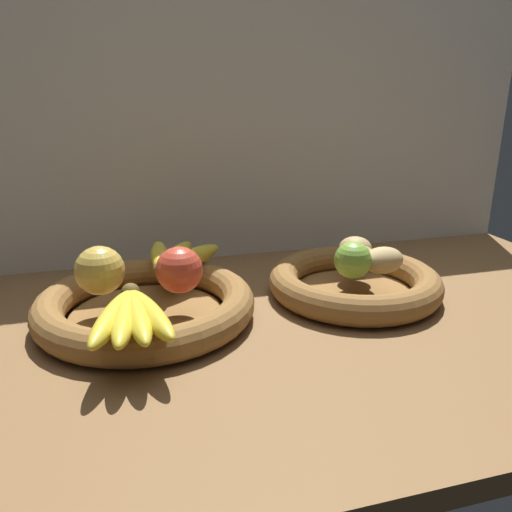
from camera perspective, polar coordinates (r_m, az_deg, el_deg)
The scene contains 13 objects.
ground_plane at distance 87.87cm, azimuth 0.67°, elevation -6.56°, with size 140.00×90.00×3.00cm, color brown.
back_wall at distance 109.11cm, azimuth -3.83°, elevation 14.11°, with size 140.00×3.00×55.00cm.
fruit_bowl_left at distance 83.26cm, azimuth -12.45°, elevation -5.52°, with size 35.42×35.42×5.20cm.
fruit_bowl_right at distance 92.30cm, azimuth 11.18°, elevation -3.01°, with size 31.06×31.06×5.20cm.
apple_golden_left at distance 81.37cm, azimuth -17.40°, elevation -1.50°, with size 7.68×7.68×7.68cm, color gold.
apple_red_right at distance 78.89cm, azimuth -8.76°, elevation -1.59°, with size 7.39×7.39×7.39cm, color #CC422D.
banana_bunch_front at distance 69.77cm, azimuth -14.06°, elevation -6.56°, with size 12.63×18.91×3.14cm.
banana_bunch_back at distance 91.61cm, azimuth -9.23°, elevation -0.15°, with size 14.48×17.27×3.21cm.
potato_back at distance 95.47cm, azimuth 11.27°, elevation 0.87°, with size 6.18×5.61×4.42cm, color tan.
potato_small at distance 89.36cm, azimuth 14.26°, elevation -0.48°, with size 7.83×5.38×4.66cm, color tan.
potato_large at distance 90.68cm, azimuth 11.37°, elevation -0.17°, with size 8.38×5.97×4.12cm, color #A38451.
lime_near at distance 85.72cm, azimuth 11.00°, elevation -0.46°, with size 6.33×6.33×6.33cm, color #7AAD3D.
chili_pepper at distance 90.98cm, azimuth 12.37°, elevation -0.79°, with size 2.28×2.28×10.28cm, color red.
Camera 1 is at (-22.47, -76.47, 35.52)cm, focal length 35.01 mm.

